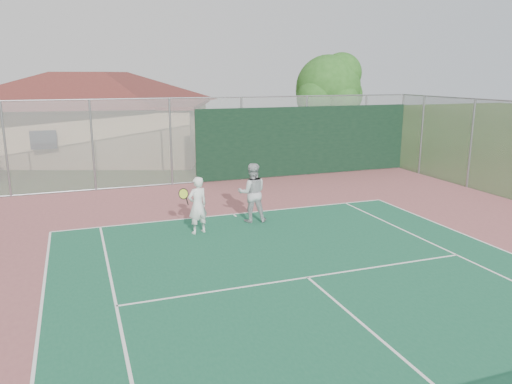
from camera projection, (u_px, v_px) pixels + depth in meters
The scene contains 6 objects.
back_fence at pixel (244, 141), 21.06m from camera, with size 20.08×0.11×3.53m.
side_fence_right at pixel (471, 144), 19.58m from camera, with size 0.08×9.00×3.50m.
clubhouse at pixel (92, 107), 26.64m from camera, with size 14.60×12.11×5.40m.
tree at pixel (330, 90), 25.83m from camera, with size 3.96×3.75×5.52m.
player_white_front at pixel (197, 206), 13.98m from camera, with size 0.97×0.74×1.63m.
player_grey_back at pixel (252, 193), 15.09m from camera, with size 1.00×0.85×1.80m.
Camera 1 is at (-4.62, -2.91, 4.41)m, focal length 35.00 mm.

